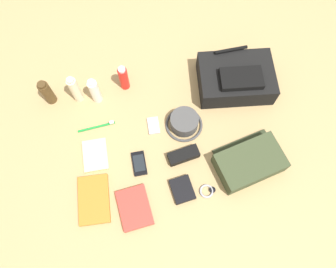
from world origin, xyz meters
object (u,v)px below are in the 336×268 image
object	(u,v)px
toothbrush	(99,126)
bucket_hat	(184,122)
paperback_novel	(94,200)
travel_guidebook	(135,208)
toothpaste_tube	(95,91)
sunglasses_case	(183,155)
wristwatch	(207,191)
notepad	(95,155)
wallet	(182,190)
sunscreen_spray	(124,78)
cell_phone	(139,163)
backpack	(236,78)
cologne_bottle	(47,92)
media_player	(154,126)
toiletry_pouch	(249,162)
lotion_bottle	(75,90)

from	to	relation	value
toothbrush	bucket_hat	bearing A→B (deg)	-10.96
paperback_novel	travel_guidebook	xyz separation A→B (m)	(0.17, -0.07, 0.00)
toothpaste_tube	sunglasses_case	distance (m)	0.51
paperback_novel	toothbrush	size ratio (longest dim) A/B	1.24
wristwatch	notepad	xyz separation A→B (m)	(-0.46, 0.27, 0.00)
toothbrush	wallet	size ratio (longest dim) A/B	1.61
wallet	sunglasses_case	bearing A→B (deg)	69.28
sunscreen_spray	sunglasses_case	distance (m)	0.47
sunscreen_spray	cell_phone	distance (m)	0.42
backpack	wallet	bearing A→B (deg)	-128.79
cologne_bottle	media_player	world-z (taller)	cologne_bottle
backpack	bucket_hat	distance (m)	0.34
bucket_hat	media_player	xyz separation A→B (m)	(-0.14, 0.03, -0.03)
sunscreen_spray	backpack	bearing A→B (deg)	-11.60
backpack	cell_phone	bearing A→B (deg)	-150.33
toiletry_pouch	bucket_hat	xyz separation A→B (m)	(-0.23, 0.25, -0.01)
paperback_novel	cell_phone	bearing A→B (deg)	28.45
paperback_novel	travel_guidebook	size ratio (longest dim) A/B	1.20
paperback_novel	toothbrush	world-z (taller)	toothbrush
toothbrush	wallet	distance (m)	0.49
sunscreen_spray	toothbrush	bearing A→B (deg)	-129.61
backpack	toothbrush	distance (m)	0.69
backpack	media_player	distance (m)	0.46
media_player	backpack	bearing A→B (deg)	17.28
bucket_hat	sunglasses_case	world-z (taller)	bucket_hat
media_player	notepad	size ratio (longest dim) A/B	0.58
sunscreen_spray	notepad	size ratio (longest dim) A/B	1.03
media_player	wallet	size ratio (longest dim) A/B	0.79
wallet	notepad	bearing A→B (deg)	140.06
cologne_bottle	travel_guidebook	distance (m)	0.68
wallet	sunglasses_case	distance (m)	0.15
media_player	toothbrush	bearing A→B (deg)	168.68
media_player	toothbrush	size ratio (longest dim) A/B	0.49
cologne_bottle	backpack	bearing A→B (deg)	-6.90
travel_guidebook	wristwatch	xyz separation A→B (m)	(0.32, 0.01, -0.01)
cell_phone	backpack	bearing A→B (deg)	29.67
wallet	cologne_bottle	bearing A→B (deg)	126.74
toiletry_pouch	sunglasses_case	bearing A→B (deg)	160.19
toothpaste_tube	wristwatch	bearing A→B (deg)	-53.75
lotion_bottle	toothpaste_tube	bearing A→B (deg)	-15.17
toothpaste_tube	toothbrush	world-z (taller)	toothpaste_tube
cologne_bottle	media_player	size ratio (longest dim) A/B	1.73
backpack	sunscreen_spray	world-z (taller)	sunscreen_spray
notepad	wallet	bearing A→B (deg)	-32.11
toiletry_pouch	cell_phone	size ratio (longest dim) A/B	2.78
cell_phone	cologne_bottle	bearing A→B (deg)	131.06
toiletry_pouch	backpack	bearing A→B (deg)	81.94
paperback_novel	toiletry_pouch	bearing A→B (deg)	0.97
backpack	sunscreen_spray	distance (m)	0.54
travel_guidebook	sunglasses_case	distance (m)	0.32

